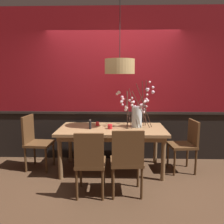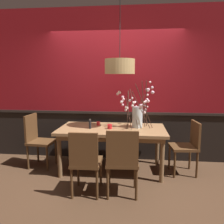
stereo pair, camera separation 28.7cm
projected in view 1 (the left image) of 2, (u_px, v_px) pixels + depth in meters
name	position (u px, v px, depth m)	size (l,w,h in m)	color
ground_plane	(112.00, 170.00, 3.95)	(24.00, 24.00, 0.00)	#4C3321
back_wall	(113.00, 86.00, 4.34)	(5.26, 0.14, 2.93)	black
dining_table	(112.00, 133.00, 3.84)	(1.82, 0.93, 0.77)	#997047
chair_near_side_left	(90.00, 160.00, 3.01)	(0.42, 0.45, 0.93)	brown
chair_far_side_right	(124.00, 130.00, 4.70)	(0.42, 0.43, 0.89)	brown
chair_near_side_right	(127.00, 159.00, 3.02)	(0.47, 0.42, 0.96)	brown
chair_far_side_left	(99.00, 130.00, 4.72)	(0.47, 0.45, 0.93)	brown
chair_head_east_end	(186.00, 143.00, 3.84)	(0.46, 0.45, 0.90)	brown
chair_head_west_end	(35.00, 140.00, 3.94)	(0.46, 0.44, 0.96)	brown
vase_with_blossoms	(137.00, 114.00, 3.88)	(0.64, 0.58, 0.82)	silver
candle_holder_nearer_center	(97.00, 124.00, 4.00)	(0.07, 0.07, 0.07)	red
candle_holder_nearer_edge	(110.00, 127.00, 3.76)	(0.08, 0.08, 0.08)	red
condiment_bottle	(90.00, 124.00, 3.74)	(0.04, 0.04, 0.16)	black
pendant_lamp	(120.00, 67.00, 3.67)	(0.50, 0.50, 1.24)	tan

